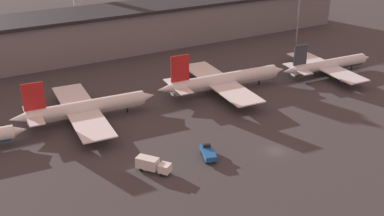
{
  "coord_description": "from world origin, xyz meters",
  "views": [
    {
      "loc": [
        -66.1,
        -77.36,
        56.9
      ],
      "look_at": [
        -11.75,
        19.81,
        6.0
      ],
      "focal_mm": 45.0,
      "sensor_mm": 36.0,
      "label": 1
    }
  ],
  "objects_px": {
    "airplane_2": "(223,80)",
    "airplane_3": "(328,65)",
    "airplane_1": "(85,108)",
    "service_vehicle_2": "(152,164)",
    "service_vehicle_0": "(208,153)"
  },
  "relations": [
    {
      "from": "airplane_2",
      "to": "airplane_3",
      "type": "bearing_deg",
      "value": -2.52
    },
    {
      "from": "airplane_1",
      "to": "service_vehicle_2",
      "type": "bearing_deg",
      "value": -78.33
    },
    {
      "from": "service_vehicle_0",
      "to": "airplane_1",
      "type": "bearing_deg",
      "value": 46.51
    },
    {
      "from": "airplane_1",
      "to": "service_vehicle_2",
      "type": "xyz_separation_m",
      "value": [
        4.55,
        -32.4,
        -1.64
      ]
    },
    {
      "from": "airplane_3",
      "to": "service_vehicle_0",
      "type": "relative_size",
      "value": 5.15
    },
    {
      "from": "airplane_1",
      "to": "airplane_2",
      "type": "xyz_separation_m",
      "value": [
        43.01,
        -1.15,
        0.18
      ]
    },
    {
      "from": "service_vehicle_0",
      "to": "service_vehicle_2",
      "type": "height_order",
      "value": "service_vehicle_2"
    },
    {
      "from": "airplane_1",
      "to": "service_vehicle_2",
      "type": "relative_size",
      "value": 5.1
    },
    {
      "from": "airplane_1",
      "to": "airplane_3",
      "type": "xyz_separation_m",
      "value": [
        81.7,
        -5.35,
        -0.27
      ]
    },
    {
      "from": "airplane_3",
      "to": "service_vehicle_0",
      "type": "xyz_separation_m",
      "value": [
        -63.32,
        -27.92,
        -1.87
      ]
    },
    {
      "from": "airplane_2",
      "to": "service_vehicle_0",
      "type": "xyz_separation_m",
      "value": [
        -24.63,
        -32.13,
        -2.32
      ]
    },
    {
      "from": "airplane_3",
      "to": "service_vehicle_2",
      "type": "bearing_deg",
      "value": -157.0
    },
    {
      "from": "service_vehicle_0",
      "to": "service_vehicle_2",
      "type": "xyz_separation_m",
      "value": [
        -13.83,
        0.87,
        0.51
      ]
    },
    {
      "from": "service_vehicle_2",
      "to": "airplane_2",
      "type": "bearing_deg",
      "value": 91.84
    },
    {
      "from": "airplane_1",
      "to": "airplane_3",
      "type": "height_order",
      "value": "airplane_1"
    }
  ]
}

